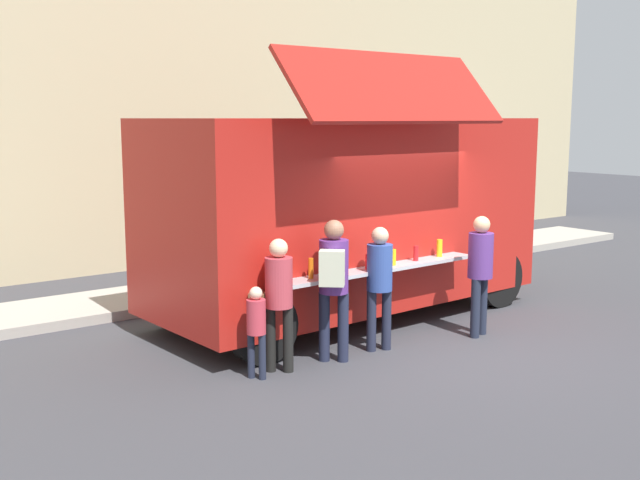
{
  "coord_description": "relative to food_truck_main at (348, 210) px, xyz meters",
  "views": [
    {
      "loc": [
        -7.19,
        -6.75,
        2.98
      ],
      "look_at": [
        -0.83,
        1.66,
        1.3
      ],
      "focal_mm": 43.1,
      "sensor_mm": 36.0,
      "label": 1
    }
  ],
  "objects": [
    {
      "name": "ground_plane",
      "position": [
        0.03,
        -2.04,
        -1.62
      ],
      "size": [
        60.0,
        60.0,
        0.0
      ],
      "primitive_type": "plane",
      "color": "#38383D"
    },
    {
      "name": "curb_strip",
      "position": [
        -4.0,
        2.62,
        -1.55
      ],
      "size": [
        28.0,
        1.6,
        0.15
      ],
      "primitive_type": "cube",
      "color": "#9E998E",
      "rests_on": "ground"
    },
    {
      "name": "customer_extra_browsing",
      "position": [
        0.79,
        -1.9,
        -0.63
      ],
      "size": [
        0.34,
        0.34,
        1.67
      ],
      "rotation": [
        0.0,
        0.0,
        1.85
      ],
      "color": "#1F2436",
      "rests_on": "ground"
    },
    {
      "name": "child_near_queue",
      "position": [
        -2.61,
        -1.55,
        -0.98
      ],
      "size": [
        0.22,
        0.22,
        1.09
      ],
      "rotation": [
        0.0,
        0.0,
        0.54
      ],
      "color": "#1F2436",
      "rests_on": "ground"
    },
    {
      "name": "customer_rear_waiting",
      "position": [
        -2.27,
        -1.49,
        -0.68
      ],
      "size": [
        0.47,
        0.45,
        1.6
      ],
      "rotation": [
        0.0,
        0.0,
        0.83
      ],
      "color": "black",
      "rests_on": "ground"
    },
    {
      "name": "customer_front_ordering",
      "position": [
        -0.75,
        -1.57,
        -0.66
      ],
      "size": [
        0.33,
        0.33,
        1.61
      ],
      "rotation": [
        0.0,
        0.0,
        1.27
      ],
      "color": "#1F2336",
      "rests_on": "ground"
    },
    {
      "name": "customer_mid_with_backpack",
      "position": [
        -1.53,
        -1.61,
        -0.54
      ],
      "size": [
        0.54,
        0.55,
        1.76
      ],
      "rotation": [
        0.0,
        0.0,
        0.83
      ],
      "color": "#1E2238",
      "rests_on": "ground"
    },
    {
      "name": "food_truck_main",
      "position": [
        0.0,
        0.0,
        0.0
      ],
      "size": [
        6.05,
        3.39,
        3.82
      ],
      "rotation": [
        0.0,
        0.0,
        0.04
      ],
      "color": "#AF1F18",
      "rests_on": "ground"
    },
    {
      "name": "trash_bin",
      "position": [
        4.12,
        2.32,
        -1.14
      ],
      "size": [
        0.6,
        0.6,
        0.97
      ],
      "primitive_type": "cylinder",
      "color": "#305F36",
      "rests_on": "ground"
    }
  ]
}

